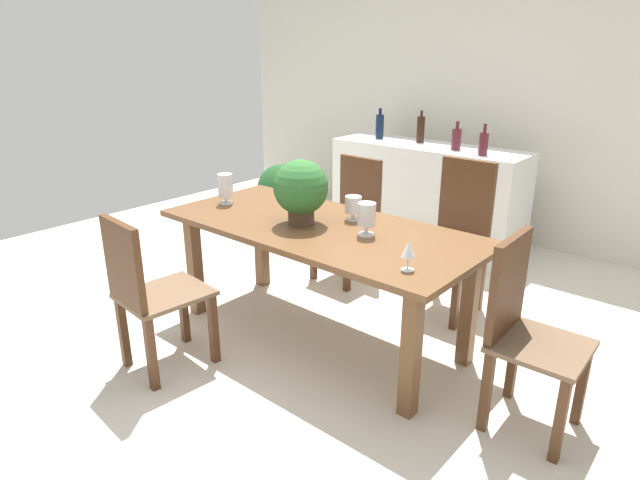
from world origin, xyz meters
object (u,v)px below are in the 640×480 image
at_px(chair_far_right, 457,232).
at_px(chair_foot_end, 523,325).
at_px(crystal_vase_right, 367,216).
at_px(wine_glass, 408,250).
at_px(potted_plant_floor, 280,192).
at_px(dining_table, 320,241).
at_px(wine_bottle_amber, 421,129).
at_px(wine_bottle_clear, 380,126).
at_px(wine_bottle_tall, 483,143).
at_px(chair_far_left, 352,213).
at_px(wine_bottle_dark, 456,139).
at_px(flower_centerpiece, 301,189).
at_px(crystal_vase_center_near, 225,187).
at_px(crystal_vase_left, 353,206).
at_px(kitchen_counter, 425,197).
at_px(chair_near_left, 147,289).

distance_m(chair_far_right, chair_foot_end, 1.25).
height_order(crystal_vase_right, wine_glass, crystal_vase_right).
xyz_separation_m(crystal_vase_right, potted_plant_floor, (-2.24, 1.56, -0.56)).
height_order(dining_table, wine_glass, wine_glass).
xyz_separation_m(chair_foot_end, wine_bottle_amber, (-1.78, 1.99, 0.54)).
bearing_deg(dining_table, wine_bottle_clear, 115.24).
xyz_separation_m(wine_glass, wine_bottle_tall, (-0.58, 2.04, 0.18)).
bearing_deg(wine_bottle_clear, chair_foot_end, -41.50).
bearing_deg(chair_foot_end, chair_far_left, 60.56).
bearing_deg(wine_bottle_dark, potted_plant_floor, -171.48).
relative_size(chair_far_right, wine_bottle_amber, 3.70).
distance_m(flower_centerpiece, wine_bottle_clear, 2.16).
xyz_separation_m(flower_centerpiece, crystal_vase_center_near, (-0.69, -0.01, -0.10)).
relative_size(chair_far_left, crystal_vase_right, 4.94).
bearing_deg(crystal_vase_left, crystal_vase_center_near, -163.09).
bearing_deg(wine_bottle_amber, chair_far_left, -87.15).
relative_size(kitchen_counter, potted_plant_floor, 2.90).
relative_size(chair_foot_end, wine_bottle_tall, 3.79).
xyz_separation_m(dining_table, chair_far_left, (-0.45, 0.92, -0.13)).
bearing_deg(crystal_vase_right, crystal_vase_left, 143.05).
bearing_deg(chair_foot_end, wine_bottle_tall, 29.77).
bearing_deg(wine_bottle_tall, dining_table, -96.44).
relative_size(chair_near_left, crystal_vase_center_near, 4.48).
bearing_deg(wine_bottle_clear, dining_table, -64.76).
bearing_deg(kitchen_counter, crystal_vase_center_near, -102.30).
bearing_deg(wine_bottle_amber, wine_bottle_clear, -172.70).
bearing_deg(wine_bottle_dark, kitchen_counter, 170.86).
xyz_separation_m(wine_bottle_tall, potted_plant_floor, (-2.11, -0.20, -0.72)).
bearing_deg(wine_bottle_tall, wine_bottle_dark, 164.05).
xyz_separation_m(kitchen_counter, wine_bottle_amber, (-0.14, 0.08, 0.59)).
distance_m(chair_far_left, chair_far_right, 0.90).
relative_size(wine_glass, wine_bottle_dark, 0.63).
relative_size(dining_table, kitchen_counter, 1.14).
bearing_deg(potted_plant_floor, chair_far_right, -15.48).
xyz_separation_m(chair_foot_end, kitchen_counter, (-1.64, 1.91, -0.06)).
bearing_deg(crystal_vase_left, dining_table, -115.11).
height_order(flower_centerpiece, wine_glass, flower_centerpiece).
distance_m(chair_far_left, wine_bottle_tall, 1.20).
height_order(chair_far_left, potted_plant_floor, chair_far_left).
distance_m(crystal_vase_center_near, wine_glass, 1.58).
xyz_separation_m(chair_foot_end, crystal_vase_center_near, (-2.07, -0.06, 0.35)).
bearing_deg(kitchen_counter, chair_foot_end, -49.35).
bearing_deg(crystal_vase_center_near, chair_far_right, 38.80).
bearing_deg(crystal_vase_center_near, crystal_vase_right, 4.89).
height_order(chair_far_left, crystal_vase_left, chair_far_left).
relative_size(wine_glass, wine_bottle_amber, 0.52).
bearing_deg(chair_far_right, potted_plant_floor, 164.43).
relative_size(crystal_vase_left, wine_bottle_tall, 0.61).
xyz_separation_m(chair_near_left, crystal_vase_right, (0.79, 0.96, 0.36)).
bearing_deg(chair_far_left, kitchen_counter, 86.51).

